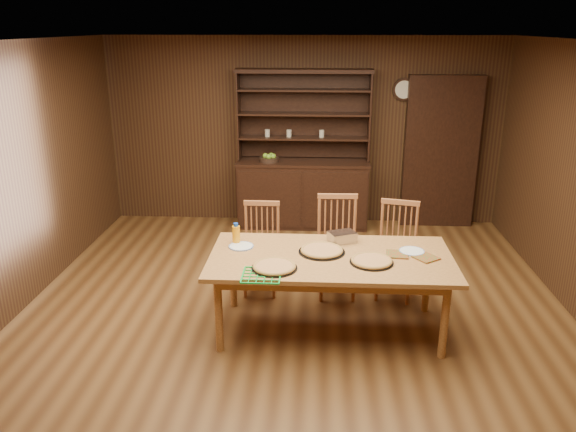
# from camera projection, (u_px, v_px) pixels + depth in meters

# --- Properties ---
(floor) EXTENTS (6.00, 6.00, 0.00)m
(floor) POSITION_uv_depth(u_px,v_px,m) (294.00, 320.00, 5.48)
(floor) COLOR brown
(floor) RESTS_ON ground
(room_shell) EXTENTS (6.00, 6.00, 6.00)m
(room_shell) POSITION_uv_depth(u_px,v_px,m) (294.00, 162.00, 4.97)
(room_shell) COLOR white
(room_shell) RESTS_ON floor
(china_hutch) EXTENTS (1.84, 0.52, 2.17)m
(china_hutch) POSITION_uv_depth(u_px,v_px,m) (303.00, 185.00, 7.89)
(china_hutch) COLOR black
(china_hutch) RESTS_ON floor
(doorway) EXTENTS (1.00, 0.18, 2.10)m
(doorway) POSITION_uv_depth(u_px,v_px,m) (440.00, 153.00, 7.78)
(doorway) COLOR black
(doorway) RESTS_ON floor
(wall_clock) EXTENTS (0.30, 0.05, 0.30)m
(wall_clock) POSITION_uv_depth(u_px,v_px,m) (404.00, 89.00, 7.58)
(wall_clock) COLOR black
(wall_clock) RESTS_ON room_shell
(dining_table) EXTENTS (2.20, 1.10, 0.75)m
(dining_table) POSITION_uv_depth(u_px,v_px,m) (331.00, 263.00, 5.10)
(dining_table) COLOR #C48644
(dining_table) RESTS_ON floor
(chair_left) EXTENTS (0.41, 0.39, 0.98)m
(chair_left) POSITION_uv_depth(u_px,v_px,m) (261.00, 245.00, 5.96)
(chair_left) COLOR #BA6C40
(chair_left) RESTS_ON floor
(chair_center) EXTENTS (0.45, 0.43, 1.07)m
(chair_center) POSITION_uv_depth(u_px,v_px,m) (337.00, 242.00, 5.89)
(chair_center) COLOR #BA6C40
(chair_center) RESTS_ON floor
(chair_right) EXTENTS (0.50, 0.48, 1.02)m
(chair_right) POSITION_uv_depth(u_px,v_px,m) (397.00, 246.00, 5.85)
(chair_right) COLOR #BA6C40
(chair_right) RESTS_ON floor
(pizza_left) EXTENTS (0.40, 0.40, 0.04)m
(pizza_left) POSITION_uv_depth(u_px,v_px,m) (274.00, 267.00, 4.81)
(pizza_left) COLOR black
(pizza_left) RESTS_ON dining_table
(pizza_right) EXTENTS (0.39, 0.39, 0.04)m
(pizza_right) POSITION_uv_depth(u_px,v_px,m) (372.00, 261.00, 4.93)
(pizza_right) COLOR black
(pizza_right) RESTS_ON dining_table
(pizza_center) EXTENTS (0.43, 0.43, 0.04)m
(pizza_center) POSITION_uv_depth(u_px,v_px,m) (322.00, 251.00, 5.15)
(pizza_center) COLOR black
(pizza_center) RESTS_ON dining_table
(cooling_rack) EXTENTS (0.39, 0.39, 0.01)m
(cooling_rack) POSITION_uv_depth(u_px,v_px,m) (262.00, 275.00, 4.68)
(cooling_rack) COLOR green
(cooling_rack) RESTS_ON dining_table
(plate_left) EXTENTS (0.24, 0.24, 0.02)m
(plate_left) POSITION_uv_depth(u_px,v_px,m) (241.00, 246.00, 5.27)
(plate_left) COLOR white
(plate_left) RESTS_ON dining_table
(plate_right) EXTENTS (0.24, 0.24, 0.02)m
(plate_right) POSITION_uv_depth(u_px,v_px,m) (412.00, 251.00, 5.16)
(plate_right) COLOR white
(plate_right) RESTS_ON dining_table
(foil_dish) EXTENTS (0.30, 0.26, 0.10)m
(foil_dish) POSITION_uv_depth(u_px,v_px,m) (342.00, 237.00, 5.39)
(foil_dish) COLOR silver
(foil_dish) RESTS_ON dining_table
(juice_bottle) EXTENTS (0.07, 0.07, 0.20)m
(juice_bottle) POSITION_uv_depth(u_px,v_px,m) (236.00, 234.00, 5.34)
(juice_bottle) COLOR orange
(juice_bottle) RESTS_ON dining_table
(pot_holder_a) EXTENTS (0.26, 0.26, 0.01)m
(pot_holder_a) POSITION_uv_depth(u_px,v_px,m) (426.00, 258.00, 5.02)
(pot_holder_a) COLOR red
(pot_holder_a) RESTS_ON dining_table
(pot_holder_b) EXTENTS (0.21, 0.21, 0.01)m
(pot_holder_b) POSITION_uv_depth(u_px,v_px,m) (397.00, 254.00, 5.10)
(pot_holder_b) COLOR red
(pot_holder_b) RESTS_ON dining_table
(fruit_bowl) EXTENTS (0.27, 0.27, 0.12)m
(fruit_bowl) POSITION_uv_depth(u_px,v_px,m) (269.00, 158.00, 7.72)
(fruit_bowl) COLOR black
(fruit_bowl) RESTS_ON china_hutch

